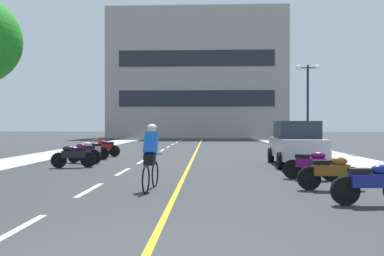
% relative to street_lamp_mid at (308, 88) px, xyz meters
% --- Properties ---
extents(ground_plane, '(140.00, 140.00, 0.00)m').
position_rel_street_lamp_mid_xyz_m(ground_plane, '(-7.06, 0.43, -3.91)').
color(ground_plane, '#2D3033').
extents(curb_left, '(2.40, 72.00, 0.12)m').
position_rel_street_lamp_mid_xyz_m(curb_left, '(-14.26, 3.43, -3.85)').
color(curb_left, '#A8A8A3').
rests_on(curb_left, ground).
extents(curb_right, '(2.40, 72.00, 0.12)m').
position_rel_street_lamp_mid_xyz_m(curb_right, '(0.14, 3.43, -3.85)').
color(curb_right, '#A8A8A3').
rests_on(curb_right, ground).
extents(lane_dash_0, '(0.14, 2.20, 0.01)m').
position_rel_street_lamp_mid_xyz_m(lane_dash_0, '(-9.06, -18.57, -3.91)').
color(lane_dash_0, silver).
rests_on(lane_dash_0, ground).
extents(lane_dash_1, '(0.14, 2.20, 0.01)m').
position_rel_street_lamp_mid_xyz_m(lane_dash_1, '(-9.06, -14.57, -3.91)').
color(lane_dash_1, silver).
rests_on(lane_dash_1, ground).
extents(lane_dash_2, '(0.14, 2.20, 0.01)m').
position_rel_street_lamp_mid_xyz_m(lane_dash_2, '(-9.06, -10.57, -3.91)').
color(lane_dash_2, silver).
rests_on(lane_dash_2, ground).
extents(lane_dash_3, '(0.14, 2.20, 0.01)m').
position_rel_street_lamp_mid_xyz_m(lane_dash_3, '(-9.06, -6.57, -3.91)').
color(lane_dash_3, silver).
rests_on(lane_dash_3, ground).
extents(lane_dash_4, '(0.14, 2.20, 0.01)m').
position_rel_street_lamp_mid_xyz_m(lane_dash_4, '(-9.06, -2.57, -3.91)').
color(lane_dash_4, silver).
rests_on(lane_dash_4, ground).
extents(lane_dash_5, '(0.14, 2.20, 0.01)m').
position_rel_street_lamp_mid_xyz_m(lane_dash_5, '(-9.06, 1.43, -3.91)').
color(lane_dash_5, silver).
rests_on(lane_dash_5, ground).
extents(lane_dash_6, '(0.14, 2.20, 0.01)m').
position_rel_street_lamp_mid_xyz_m(lane_dash_6, '(-9.06, 5.43, -3.91)').
color(lane_dash_6, silver).
rests_on(lane_dash_6, ground).
extents(lane_dash_7, '(0.14, 2.20, 0.01)m').
position_rel_street_lamp_mid_xyz_m(lane_dash_7, '(-9.06, 9.43, -3.91)').
color(lane_dash_7, silver).
rests_on(lane_dash_7, ground).
extents(lane_dash_8, '(0.14, 2.20, 0.01)m').
position_rel_street_lamp_mid_xyz_m(lane_dash_8, '(-9.06, 13.43, -3.91)').
color(lane_dash_8, silver).
rests_on(lane_dash_8, ground).
extents(lane_dash_9, '(0.14, 2.20, 0.01)m').
position_rel_street_lamp_mid_xyz_m(lane_dash_9, '(-9.06, 17.43, -3.91)').
color(lane_dash_9, silver).
rests_on(lane_dash_9, ground).
extents(lane_dash_10, '(0.14, 2.20, 0.01)m').
position_rel_street_lamp_mid_xyz_m(lane_dash_10, '(-9.06, 21.43, -3.91)').
color(lane_dash_10, silver).
rests_on(lane_dash_10, ground).
extents(lane_dash_11, '(0.14, 2.20, 0.01)m').
position_rel_street_lamp_mid_xyz_m(lane_dash_11, '(-9.06, 25.43, -3.91)').
color(lane_dash_11, silver).
rests_on(lane_dash_11, ground).
extents(centre_line_yellow, '(0.12, 66.00, 0.01)m').
position_rel_street_lamp_mid_xyz_m(centre_line_yellow, '(-6.81, 3.43, -3.91)').
color(centre_line_yellow, gold).
rests_on(centre_line_yellow, ground).
extents(office_building, '(22.64, 6.98, 16.34)m').
position_rel_street_lamp_mid_xyz_m(office_building, '(-7.55, 27.86, 4.25)').
color(office_building, '#9E998E').
rests_on(office_building, ground).
extents(street_lamp_mid, '(1.46, 0.36, 5.20)m').
position_rel_street_lamp_mid_xyz_m(street_lamp_mid, '(0.00, 0.00, 0.00)').
color(street_lamp_mid, black).
rests_on(street_lamp_mid, curb_right).
extents(parked_car_near, '(2.00, 4.24, 1.82)m').
position_rel_street_lamp_mid_xyz_m(parked_car_near, '(-2.42, -8.05, -3.00)').
color(parked_car_near, black).
rests_on(parked_car_near, ground).
extents(motorcycle_1, '(1.70, 0.60, 0.92)m').
position_rel_street_lamp_mid_xyz_m(motorcycle_1, '(-2.62, -16.28, -3.44)').
color(motorcycle_1, black).
rests_on(motorcycle_1, ground).
extents(motorcycle_2, '(1.70, 0.60, 0.92)m').
position_rel_street_lamp_mid_xyz_m(motorcycle_2, '(-2.89, -14.37, -3.44)').
color(motorcycle_2, black).
rests_on(motorcycle_2, ground).
extents(motorcycle_3, '(1.64, 0.78, 0.92)m').
position_rel_street_lamp_mid_xyz_m(motorcycle_3, '(-2.89, -12.42, -3.44)').
color(motorcycle_3, black).
rests_on(motorcycle_3, ground).
extents(motorcycle_4, '(1.67, 0.70, 0.92)m').
position_rel_street_lamp_mid_xyz_m(motorcycle_4, '(-11.28, -9.34, -3.44)').
color(motorcycle_4, black).
rests_on(motorcycle_4, ground).
extents(motorcycle_5, '(1.64, 0.78, 0.92)m').
position_rel_street_lamp_mid_xyz_m(motorcycle_5, '(-11.42, -7.55, -3.44)').
color(motorcycle_5, black).
rests_on(motorcycle_5, ground).
extents(motorcycle_6, '(1.67, 0.71, 0.92)m').
position_rel_street_lamp_mid_xyz_m(motorcycle_6, '(-11.61, -5.91, -3.44)').
color(motorcycle_6, black).
rests_on(motorcycle_6, ground).
extents(motorcycle_7, '(1.68, 0.65, 0.92)m').
position_rel_street_lamp_mid_xyz_m(motorcycle_7, '(-11.49, -3.81, -3.44)').
color(motorcycle_7, black).
rests_on(motorcycle_7, ground).
extents(cyclist_rider, '(0.42, 1.77, 1.71)m').
position_rel_street_lamp_mid_xyz_m(cyclist_rider, '(-7.50, -14.48, -3.03)').
color(cyclist_rider, black).
rests_on(cyclist_rider, ground).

